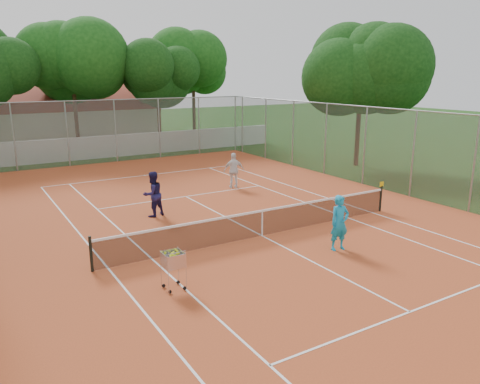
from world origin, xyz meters
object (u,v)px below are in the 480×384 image
tennis_net (262,223)px  player_far_left (153,194)px  clubhouse (49,116)px  player_near (340,223)px  ball_hopper (173,269)px  player_far_right (234,170)px

tennis_net → player_far_left: (-2.41, 4.25, 0.43)m
tennis_net → clubhouse: 29.12m
tennis_net → clubhouse: clubhouse is taller
player_near → clubhouse: bearing=104.0°
tennis_net → player_far_left: size_ratio=6.49×
player_far_left → player_near: bearing=103.6°
tennis_net → ball_hopper: 4.93m
player_near → ball_hopper: size_ratio=1.60×
tennis_net → ball_hopper: bearing=-152.3°
player_near → tennis_net: bearing=128.2°
player_far_left → tennis_net: bearing=103.3°
tennis_net → player_near: 2.80m
clubhouse → player_far_left: (-0.41, -24.75, -1.26)m
clubhouse → ball_hopper: size_ratio=14.41×
player_near → player_far_left: player_far_left is taller
tennis_net → clubhouse: (-2.00, 29.00, 1.69)m
tennis_net → player_far_left: bearing=119.5°
ball_hopper → tennis_net: bearing=5.0°
clubhouse → ball_hopper: 31.42m
player_far_right → player_far_left: bearing=43.7°
tennis_net → player_near: player_near is taller
player_near → ball_hopper: player_near is taller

